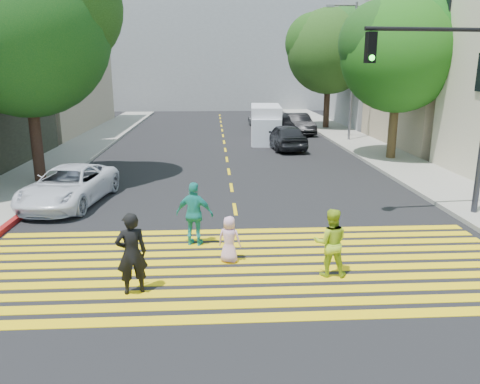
{
  "coord_description": "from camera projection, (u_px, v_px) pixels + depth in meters",
  "views": [
    {
      "loc": [
        -0.71,
        -9.23,
        4.65
      ],
      "look_at": [
        0.0,
        3.0,
        1.4
      ],
      "focal_mm": 35.0,
      "sensor_mm": 36.0,
      "label": 1
    }
  ],
  "objects": [
    {
      "name": "tree_right_far",
      "position": [
        331.0,
        47.0,
        35.26
      ],
      "size": [
        8.34,
        8.04,
        9.22
      ],
      "rotation": [
        0.0,
        0.0,
        -0.32
      ],
      "color": "black",
      "rests_on": "ground"
    },
    {
      "name": "silver_car",
      "position": [
        264.0,
        119.0,
        37.56
      ],
      "size": [
        2.46,
        5.06,
        1.42
      ],
      "primitive_type": "imported",
      "rotation": [
        0.0,
        0.0,
        3.24
      ],
      "color": "gray",
      "rests_on": "ground"
    },
    {
      "name": "building_right_grey",
      "position": [
        402.0,
        64.0,
        38.64
      ],
      "size": [
        10.0,
        10.0,
        10.0
      ],
      "primitive_type": "cube",
      "color": "gray",
      "rests_on": "ground"
    },
    {
      "name": "street_lamp",
      "position": [
        350.0,
        64.0,
        29.32
      ],
      "size": [
        1.94,
        0.27,
        8.56
      ],
      "rotation": [
        0.0,
        0.0,
        -0.04
      ],
      "color": "slate",
      "rests_on": "ground"
    },
    {
      "name": "building_left_tan",
      "position": [
        8.0,
        63.0,
        34.98
      ],
      "size": [
        12.0,
        16.0,
        10.0
      ],
      "primitive_type": "cube",
      "color": "tan",
      "rests_on": "ground"
    },
    {
      "name": "backdrop_block",
      "position": [
        218.0,
        56.0,
        54.92
      ],
      "size": [
        30.0,
        8.0,
        12.0
      ],
      "primitive_type": "cube",
      "color": "gray",
      "rests_on": "ground"
    },
    {
      "name": "dark_car_near",
      "position": [
        285.0,
        137.0,
        27.54
      ],
      "size": [
        2.25,
        4.58,
        1.5
      ],
      "primitive_type": "imported",
      "rotation": [
        0.0,
        0.0,
        3.25
      ],
      "color": "black",
      "rests_on": "ground"
    },
    {
      "name": "pedestrian_man",
      "position": [
        132.0,
        254.0,
        9.77
      ],
      "size": [
        0.75,
        0.61,
        1.79
      ],
      "primitive_type": "imported",
      "rotation": [
        0.0,
        0.0,
        3.46
      ],
      "color": "black",
      "rests_on": "ground"
    },
    {
      "name": "pedestrian_woman",
      "position": [
        331.0,
        243.0,
        10.65
      ],
      "size": [
        0.86,
        0.71,
        1.6
      ],
      "primitive_type": "imported",
      "rotation": [
        0.0,
        0.0,
        3.0
      ],
      "color": "#A3C523",
      "rests_on": "ground"
    },
    {
      "name": "pedestrian_extra",
      "position": [
        195.0,
        214.0,
        12.49
      ],
      "size": [
        1.1,
        0.68,
        1.75
      ],
      "primitive_type": "imported",
      "rotation": [
        0.0,
        0.0,
        2.87
      ],
      "color": "teal",
      "rests_on": "ground"
    },
    {
      "name": "tree_left",
      "position": [
        26.0,
        22.0,
        17.86
      ],
      "size": [
        7.47,
        6.98,
        9.42
      ],
      "rotation": [
        0.0,
        0.0,
        0.07
      ],
      "color": "black",
      "rests_on": "ground"
    },
    {
      "name": "white_sedan",
      "position": [
        69.0,
        186.0,
        16.37
      ],
      "size": [
        2.88,
        5.03,
        1.32
      ],
      "primitive_type": "imported",
      "rotation": [
        0.0,
        0.0,
        -0.15
      ],
      "color": "silver",
      "rests_on": "ground"
    },
    {
      "name": "crosswalk",
      "position": [
        244.0,
        265.0,
        11.36
      ],
      "size": [
        13.4,
        5.3,
        0.01
      ],
      "color": "yellow",
      "rests_on": "ground"
    },
    {
      "name": "building_right_tan",
      "position": [
        474.0,
        62.0,
        28.03
      ],
      "size": [
        10.0,
        10.0,
        10.0
      ],
      "primitive_type": "cube",
      "color": "tan",
      "rests_on": "ground"
    },
    {
      "name": "lane_line",
      "position": [
        224.0,
        139.0,
        31.85
      ],
      "size": [
        0.12,
        34.4,
        0.01
      ],
      "color": "yellow",
      "rests_on": "ground"
    },
    {
      "name": "curb_red",
      "position": [
        28.0,
        210.0,
        15.52
      ],
      "size": [
        0.2,
        8.0,
        0.16
      ],
      "primitive_type": "cube",
      "color": "maroon",
      "rests_on": "ground"
    },
    {
      "name": "ground",
      "position": [
        248.0,
        290.0,
        10.14
      ],
      "size": [
        120.0,
        120.0,
        0.0
      ],
      "primitive_type": "plane",
      "color": "black"
    },
    {
      "name": "white_van",
      "position": [
        266.0,
        125.0,
        30.25
      ],
      "size": [
        2.22,
        5.04,
        2.32
      ],
      "rotation": [
        0.0,
        0.0,
        -0.08
      ],
      "color": "silver",
      "rests_on": "ground"
    },
    {
      "name": "pedestrian_child",
      "position": [
        229.0,
        239.0,
        11.46
      ],
      "size": [
        0.66,
        0.54,
        1.17
      ],
      "primitive_type": "imported",
      "rotation": [
        0.0,
        0.0,
        2.81
      ],
      "color": "#DBA7CC",
      "rests_on": "ground"
    },
    {
      "name": "tree_right_near",
      "position": [
        401.0,
        48.0,
        22.97
      ],
      "size": [
        7.13,
        6.8,
        8.3
      ],
      "rotation": [
        0.0,
        0.0,
        -0.22
      ],
      "color": "#49351D",
      "rests_on": "ground"
    },
    {
      "name": "sidewalk_right",
      "position": [
        385.0,
        156.0,
        25.07
      ],
      "size": [
        3.0,
        60.0,
        0.15
      ],
      "primitive_type": "cube",
      "color": "gray",
      "rests_on": "ground"
    },
    {
      "name": "dark_car_parked",
      "position": [
        298.0,
        124.0,
        34.09
      ],
      "size": [
        2.04,
        4.61,
        1.47
      ],
      "primitive_type": "imported",
      "rotation": [
        0.0,
        0.0,
        0.11
      ],
      "color": "black",
      "rests_on": "ground"
    },
    {
      "name": "traffic_signal",
      "position": [
        455.0,
        91.0,
        13.99
      ],
      "size": [
        4.19,
        0.65,
        6.14
      ],
      "rotation": [
        0.0,
        0.0,
        0.08
      ],
      "color": "#292B33",
      "rests_on": "ground"
    },
    {
      "name": "sidewalk_left",
      "position": [
        95.0,
        140.0,
        30.87
      ],
      "size": [
        3.0,
        40.0,
        0.15
      ],
      "primitive_type": "cube",
      "color": "gray",
      "rests_on": "ground"
    }
  ]
}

